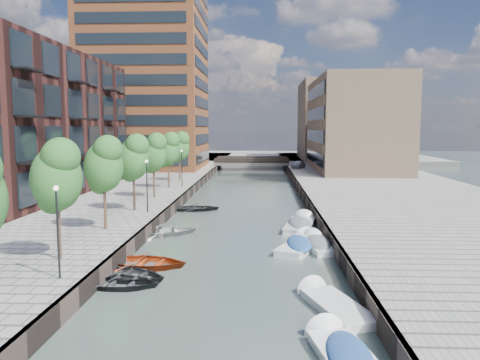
# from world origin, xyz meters

# --- Properties ---
(water) EXTENTS (300.00, 300.00, 0.00)m
(water) POSITION_xyz_m (0.00, 40.00, 0.00)
(water) COLOR #38473F
(water) RESTS_ON ground
(quay_right) EXTENTS (20.00, 140.00, 1.00)m
(quay_right) POSITION_xyz_m (16.00, 40.00, 0.50)
(quay_right) COLOR gray
(quay_right) RESTS_ON ground
(quay_wall_left) EXTENTS (0.25, 140.00, 1.00)m
(quay_wall_left) POSITION_xyz_m (-6.10, 40.00, 0.50)
(quay_wall_left) COLOR #332823
(quay_wall_left) RESTS_ON ground
(quay_wall_right) EXTENTS (0.25, 140.00, 1.00)m
(quay_wall_right) POSITION_xyz_m (6.10, 40.00, 0.50)
(quay_wall_right) COLOR #332823
(quay_wall_right) RESTS_ON ground
(far_closure) EXTENTS (80.00, 40.00, 1.00)m
(far_closure) POSITION_xyz_m (0.00, 100.00, 0.50)
(far_closure) COLOR gray
(far_closure) RESTS_ON ground
(apartment_block) EXTENTS (8.00, 38.00, 14.00)m
(apartment_block) POSITION_xyz_m (-20.00, 30.00, 8.00)
(apartment_block) COLOR black
(apartment_block) RESTS_ON quay_left
(tower) EXTENTS (18.00, 18.00, 30.00)m
(tower) POSITION_xyz_m (-17.00, 65.00, 16.00)
(tower) COLOR #9C542D
(tower) RESTS_ON quay_left
(tan_block_near) EXTENTS (12.00, 25.00, 14.00)m
(tan_block_near) POSITION_xyz_m (16.00, 62.00, 8.00)
(tan_block_near) COLOR tan
(tan_block_near) RESTS_ON quay_right
(tan_block_far) EXTENTS (12.00, 20.00, 16.00)m
(tan_block_far) POSITION_xyz_m (16.00, 88.00, 9.00)
(tan_block_far) COLOR tan
(tan_block_far) RESTS_ON quay_right
(bridge) EXTENTS (13.00, 6.00, 1.30)m
(bridge) POSITION_xyz_m (0.00, 72.00, 1.39)
(bridge) COLOR gray
(bridge) RESTS_ON ground
(tree_1) EXTENTS (2.50, 2.50, 5.95)m
(tree_1) POSITION_xyz_m (-8.50, 11.00, 5.31)
(tree_1) COLOR #382619
(tree_1) RESTS_ON quay_left
(tree_2) EXTENTS (2.50, 2.50, 5.95)m
(tree_2) POSITION_xyz_m (-8.50, 18.00, 5.31)
(tree_2) COLOR #382619
(tree_2) RESTS_ON quay_left
(tree_3) EXTENTS (2.50, 2.50, 5.95)m
(tree_3) POSITION_xyz_m (-8.50, 25.00, 5.31)
(tree_3) COLOR #382619
(tree_3) RESTS_ON quay_left
(tree_4) EXTENTS (2.50, 2.50, 5.95)m
(tree_4) POSITION_xyz_m (-8.50, 32.00, 5.31)
(tree_4) COLOR #382619
(tree_4) RESTS_ON quay_left
(tree_5) EXTENTS (2.50, 2.50, 5.95)m
(tree_5) POSITION_xyz_m (-8.50, 39.00, 5.31)
(tree_5) COLOR #382619
(tree_5) RESTS_ON quay_left
(tree_6) EXTENTS (2.50, 2.50, 5.95)m
(tree_6) POSITION_xyz_m (-8.50, 46.00, 5.31)
(tree_6) COLOR #382619
(tree_6) RESTS_ON quay_left
(lamp_0) EXTENTS (0.24, 0.24, 4.12)m
(lamp_0) POSITION_xyz_m (-7.20, 8.00, 3.51)
(lamp_0) COLOR black
(lamp_0) RESTS_ON quay_left
(lamp_1) EXTENTS (0.24, 0.24, 4.12)m
(lamp_1) POSITION_xyz_m (-7.20, 24.00, 3.51)
(lamp_1) COLOR black
(lamp_1) RESTS_ON quay_left
(lamp_2) EXTENTS (0.24, 0.24, 4.12)m
(lamp_2) POSITION_xyz_m (-7.20, 40.00, 3.51)
(lamp_2) COLOR black
(lamp_2) RESTS_ON quay_left
(sloop_0) EXTENTS (4.98, 4.17, 0.89)m
(sloop_0) POSITION_xyz_m (-5.09, 10.99, 0.00)
(sloop_0) COLOR #242427
(sloop_0) RESTS_ON ground
(sloop_1) EXTENTS (4.44, 3.37, 0.86)m
(sloop_1) POSITION_xyz_m (-5.20, 9.85, 0.00)
(sloop_1) COLOR black
(sloop_1) RESTS_ON ground
(sloop_2) EXTENTS (4.91, 3.74, 0.95)m
(sloop_2) POSITION_xyz_m (-4.65, 13.07, 0.00)
(sloop_2) COLOR #962F10
(sloop_2) RESTS_ON ground
(sloop_3) EXTENTS (5.50, 4.72, 0.96)m
(sloop_3) POSITION_xyz_m (-5.16, 20.69, 0.00)
(sloop_3) COLOR #B8B7B5
(sloop_3) RESTS_ON ground
(sloop_4) EXTENTS (4.55, 3.52, 0.87)m
(sloop_4) POSITION_xyz_m (-4.24, 30.63, 0.00)
(sloop_4) COLOR black
(sloop_4) RESTS_ON ground
(motorboat_0) EXTENTS (2.42, 4.78, 1.52)m
(motorboat_0) POSITION_xyz_m (4.41, 2.99, 0.19)
(motorboat_0) COLOR white
(motorboat_0) RESTS_ON ground
(motorboat_1) EXTENTS (2.62, 4.94, 1.57)m
(motorboat_1) POSITION_xyz_m (5.17, 17.84, 0.19)
(motorboat_1) COLOR silver
(motorboat_1) RESTS_ON ground
(motorboat_2) EXTENTS (2.96, 4.78, 1.51)m
(motorboat_2) POSITION_xyz_m (4.64, 7.72, 0.09)
(motorboat_2) COLOR silver
(motorboat_2) RESTS_ON ground
(motorboat_3) EXTENTS (3.51, 5.13, 1.63)m
(motorboat_3) POSITION_xyz_m (4.24, 17.42, 0.20)
(motorboat_3) COLOR silver
(motorboat_3) RESTS_ON ground
(motorboat_4) EXTENTS (2.91, 5.68, 1.81)m
(motorboat_4) POSITION_xyz_m (4.68, 23.60, 0.22)
(motorboat_4) COLOR beige
(motorboat_4) RESTS_ON ground
(car) EXTENTS (2.80, 3.94, 1.25)m
(car) POSITION_xyz_m (7.75, 64.83, 1.62)
(car) COLOR #B0B3B5
(car) RESTS_ON quay_right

